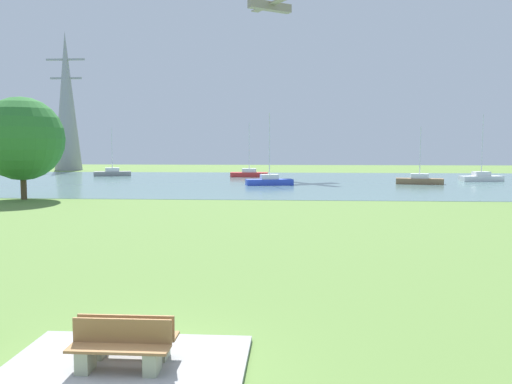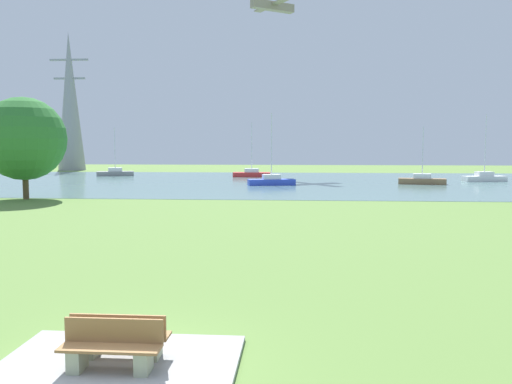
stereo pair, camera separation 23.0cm
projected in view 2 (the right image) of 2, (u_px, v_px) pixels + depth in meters
ground_plane at (241, 214)px, 31.49m from camera, size 160.00×160.00×0.00m
concrete_pad at (117, 367)px, 9.63m from camera, size 4.40×3.20×0.10m
bench_facing_water at (121, 339)px, 9.86m from camera, size 1.80×0.48×0.89m
bench_facing_inland at (111, 350)px, 9.32m from camera, size 1.80×0.48×0.89m
water_surface at (267, 182)px, 59.30m from camera, size 140.00×40.00×0.02m
sailboat_white at (484, 177)px, 59.81m from camera, size 5.00×2.42×7.57m
sailboat_brown at (422, 180)px, 55.50m from camera, size 5.00×2.42×6.03m
sailboat_red at (252, 174)px, 68.20m from camera, size 4.84×1.62×6.96m
sailboat_blue at (271, 181)px, 54.24m from camera, size 5.02×2.55×7.35m
sailboat_gray at (115, 173)px, 70.69m from camera, size 5.03×2.93×6.45m
tree_east_far at (24, 139)px, 39.80m from camera, size 6.27×6.27×7.72m
electricity_pylon at (70, 102)px, 86.67m from camera, size 6.40×4.40×22.52m
light_aircraft at (272, 6)px, 71.73m from camera, size 5.93×7.58×2.10m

